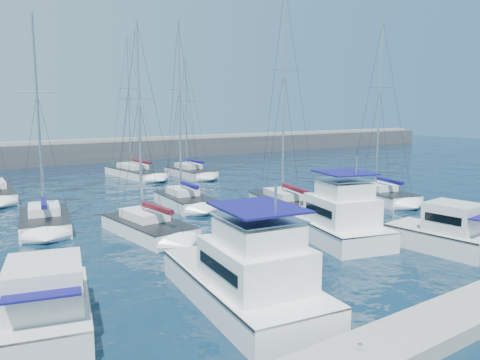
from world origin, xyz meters
TOP-DOWN VIEW (x-y plane):
  - ground at (0.00, 0.00)m, footprint 220.00×220.00m
  - breakwater at (0.00, 52.00)m, footprint 160.00×6.00m
  - dock_cleat_near_port at (-8.00, -11.00)m, footprint 0.16×0.16m
  - motor_yacht_port_outer at (-15.23, -3.08)m, footprint 4.38×6.81m
  - motor_yacht_port_inner at (-8.06, -5.21)m, footprint 5.09×9.60m
  - motor_yacht_stbd_inner at (2.11, -0.37)m, footprint 5.72×8.77m
  - motor_yacht_stbd_outer at (5.42, -5.42)m, footprint 3.21×5.69m
  - sailboat_mid_a at (-11.86, 12.68)m, footprint 4.36×7.35m
  - sailboat_mid_b at (-6.89, 7.18)m, footprint 3.66×7.60m
  - sailboat_mid_c at (-0.83, 13.66)m, footprint 3.57×6.86m
  - sailboat_mid_d at (5.13, 7.79)m, footprint 5.13×8.84m
  - sailboat_mid_e at (14.32, 6.04)m, footprint 4.74×7.64m
  - sailboat_back_b at (2.56, 32.31)m, footprint 4.05×10.15m
  - sailboat_back_c at (8.05, 28.75)m, footprint 3.08×7.87m

SIDE VIEW (x-z plane):
  - ground at x=0.00m, z-range 0.00..0.00m
  - sailboat_mid_b at x=-6.89m, z-range -6.29..7.33m
  - sailboat_back_c at x=8.05m, z-range -6.57..7.61m
  - sailboat_back_b at x=2.56m, z-range -7.77..8.82m
  - sailboat_mid_a at x=-11.86m, z-range -6.68..7.74m
  - sailboat_mid_e at x=14.32m, z-range -7.29..8.38m
  - sailboat_mid_c at x=-0.83m, z-range -7.05..8.15m
  - sailboat_mid_d at x=5.13m, z-range -8.24..9.35m
  - dock_cleat_near_port at x=-8.00m, z-range 0.60..0.85m
  - motor_yacht_port_outer at x=-15.23m, z-range -0.66..2.54m
  - motor_yacht_stbd_outer at x=5.42m, z-range -0.66..2.54m
  - breakwater at x=0.00m, z-range -1.17..3.28m
  - motor_yacht_port_inner at x=-8.06m, z-range -1.21..3.48m
  - motor_yacht_stbd_inner at x=2.11m, z-range -1.21..3.48m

